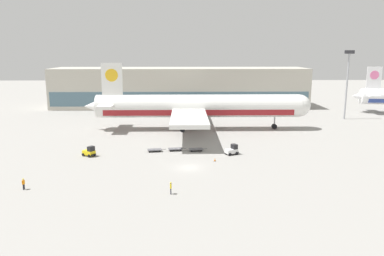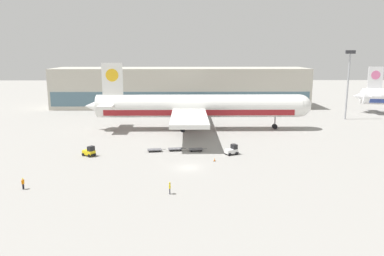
{
  "view_description": "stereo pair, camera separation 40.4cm",
  "coord_description": "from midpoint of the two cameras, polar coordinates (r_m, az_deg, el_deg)",
  "views": [
    {
      "loc": [
        -0.65,
        -62.34,
        19.82
      ],
      "look_at": [
        0.87,
        14.65,
        4.0
      ],
      "focal_mm": 35.0,
      "sensor_mm": 36.0,
      "label": 1
    },
    {
      "loc": [
        -0.24,
        -62.34,
        19.82
      ],
      "look_at": [
        0.87,
        14.65,
        4.0
      ],
      "focal_mm": 35.0,
      "sensor_mm": 36.0,
      "label": 2
    }
  ],
  "objects": [
    {
      "name": "baggage_dolly_third",
      "position": [
        75.81,
        0.47,
        -3.24
      ],
      "size": [
        3.77,
        1.87,
        0.48
      ],
      "rotation": [
        0.0,
        0.0,
        0.14
      ],
      "color": "#56565B",
      "rests_on": "ground_plane"
    },
    {
      "name": "baggage_dolly_lead",
      "position": [
        75.75,
        -5.87,
        -3.32
      ],
      "size": [
        3.77,
        1.87,
        0.48
      ],
      "rotation": [
        0.0,
        0.0,
        0.14
      ],
      "color": "#56565B",
      "rests_on": "ground_plane"
    },
    {
      "name": "terminal_building",
      "position": [
        136.41,
        -1.92,
        6.2
      ],
      "size": [
        90.0,
        18.2,
        14.0
      ],
      "color": "#BCB7A8",
      "rests_on": "ground_plane"
    },
    {
      "name": "ground_crew_near",
      "position": [
        53.44,
        -3.47,
        -8.96
      ],
      "size": [
        0.23,
        0.57,
        1.79
      ],
      "rotation": [
        0.0,
        0.0,
        1.56
      ],
      "color": "black",
      "rests_on": "ground_plane"
    },
    {
      "name": "ground_plane",
      "position": [
        65.42,
        -0.69,
        -6.03
      ],
      "size": [
        400.0,
        400.0,
        0.0
      ],
      "primitive_type": "plane",
      "color": "gray"
    },
    {
      "name": "baggage_tug_mid",
      "position": [
        73.61,
        5.98,
        -3.37
      ],
      "size": [
        2.81,
        2.45,
        2.0
      ],
      "rotation": [
        0.0,
        0.0,
        0.46
      ],
      "color": "silver",
      "rests_on": "ground_plane"
    },
    {
      "name": "airplane_main",
      "position": [
        95.95,
        0.41,
        3.23
      ],
      "size": [
        58.04,
        48.03,
        17.0
      ],
      "rotation": [
        0.0,
        0.0,
        0.0
      ],
      "color": "white",
      "rests_on": "ground_plane"
    },
    {
      "name": "light_mast",
      "position": [
        119.06,
        22.5,
        6.9
      ],
      "size": [
        2.8,
        0.5,
        20.14
      ],
      "color": "#9EA0A5",
      "rests_on": "ground_plane"
    },
    {
      "name": "traffic_cone_near",
      "position": [
        69.06,
        3.33,
        -4.82
      ],
      "size": [
        0.4,
        0.4,
        0.64
      ],
      "color": "black",
      "rests_on": "ground_plane"
    },
    {
      "name": "baggage_dolly_second",
      "position": [
        76.12,
        -2.7,
        -3.19
      ],
      "size": [
        3.77,
        1.87,
        0.48
      ],
      "rotation": [
        0.0,
        0.0,
        0.14
      ],
      "color": "#56565B",
      "rests_on": "ground_plane"
    },
    {
      "name": "ground_crew_far",
      "position": [
        60.35,
        -24.48,
        -7.64
      ],
      "size": [
        0.32,
        0.55,
        1.71
      ],
      "rotation": [
        0.0,
        0.0,
        4.4
      ],
      "color": "black",
      "rests_on": "ground_plane"
    },
    {
      "name": "baggage_tug_foreground",
      "position": [
        74.75,
        -15.51,
        -3.5
      ],
      "size": [
        2.82,
        2.58,
        2.0
      ],
      "rotation": [
        0.0,
        0.0,
        -0.58
      ],
      "color": "yellow",
      "rests_on": "ground_plane"
    }
  ]
}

